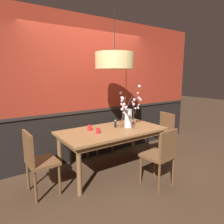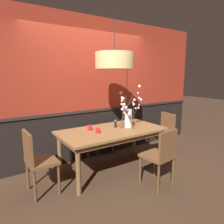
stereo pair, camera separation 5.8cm
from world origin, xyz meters
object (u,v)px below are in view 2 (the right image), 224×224
(vase_with_blossoms, at_px, (128,114))
(pendant_lamp, at_px, (114,61))
(chair_head_east_end, at_px, (163,132))
(chair_near_side_right, at_px, (161,154))
(candle_holder_nearer_edge, at_px, (90,128))
(condiment_bottle, at_px, (115,124))
(dining_table, at_px, (112,134))
(chair_far_side_left, at_px, (75,133))
(chair_far_side_right, at_px, (100,129))
(candle_holder_nearer_center, at_px, (98,131))
(chair_head_west_end, at_px, (37,158))

(vase_with_blossoms, height_order, pendant_lamp, pendant_lamp)
(chair_head_east_end, bearing_deg, chair_near_side_right, -139.30)
(candle_holder_nearer_edge, relative_size, condiment_bottle, 0.68)
(pendant_lamp, bearing_deg, condiment_bottle, 45.64)
(dining_table, relative_size, chair_far_side_left, 1.99)
(chair_head_east_end, distance_m, chair_far_side_right, 1.34)
(chair_far_side_left, height_order, candle_holder_nearer_center, chair_far_side_left)
(vase_with_blossoms, distance_m, candle_holder_nearer_center, 0.68)
(dining_table, bearing_deg, chair_near_side_right, -70.50)
(chair_far_side_left, xyz_separation_m, chair_head_east_end, (1.60, -0.90, -0.01))
(candle_holder_nearer_center, bearing_deg, chair_head_east_end, 2.07)
(chair_far_side_right, bearing_deg, condiment_bottle, -101.00)
(condiment_bottle, bearing_deg, candle_holder_nearer_edge, 171.09)
(condiment_bottle, bearing_deg, candle_holder_nearer_center, -162.36)
(chair_head_east_end, relative_size, pendant_lamp, 0.89)
(candle_holder_nearer_center, xyz_separation_m, candle_holder_nearer_edge, (-0.03, 0.22, 0.00))
(vase_with_blossoms, xyz_separation_m, pendant_lamp, (-0.28, 0.02, 0.92))
(dining_table, bearing_deg, chair_head_west_end, -178.74)
(chair_head_east_end, distance_m, chair_head_west_end, 2.56)
(condiment_bottle, bearing_deg, chair_far_side_right, 79.00)
(chair_far_side_left, relative_size, vase_with_blossoms, 1.20)
(chair_far_side_right, relative_size, candle_holder_nearer_center, 11.17)
(chair_head_east_end, height_order, candle_holder_nearer_center, chair_head_east_end)
(chair_head_east_end, xyz_separation_m, candle_holder_nearer_center, (-1.60, -0.06, 0.28))
(chair_head_west_end, bearing_deg, condiment_bottle, 4.67)
(candle_holder_nearer_center, distance_m, pendant_lamp, 1.17)
(vase_with_blossoms, xyz_separation_m, condiment_bottle, (-0.21, 0.10, -0.17))
(dining_table, height_order, chair_head_east_end, chair_head_east_end)
(chair_head_west_end, distance_m, pendant_lamp, 1.90)
(dining_table, bearing_deg, candle_holder_nearer_edge, 155.08)
(chair_near_side_right, bearing_deg, pendant_lamp, 106.11)
(candle_holder_nearer_edge, bearing_deg, chair_head_east_end, -5.51)
(chair_far_side_right, height_order, candle_holder_nearer_edge, chair_far_side_right)
(chair_far_side_left, height_order, condiment_bottle, chair_far_side_left)
(chair_head_east_end, xyz_separation_m, condiment_bottle, (-1.16, 0.08, 0.30))
(chair_far_side_right, xyz_separation_m, vase_with_blossoms, (0.05, -0.90, 0.46))
(chair_head_east_end, height_order, pendant_lamp, pendant_lamp)
(dining_table, height_order, candle_holder_nearer_center, candle_holder_nearer_center)
(chair_far_side_left, distance_m, chair_head_east_end, 1.83)
(chair_near_side_right, xyz_separation_m, condiment_bottle, (-0.17, 0.93, 0.29))
(chair_head_west_end, distance_m, chair_far_side_right, 1.81)
(chair_near_side_right, bearing_deg, dining_table, 109.50)
(dining_table, relative_size, chair_head_east_end, 2.03)
(chair_head_west_end, relative_size, candle_holder_nearer_edge, 10.01)
(chair_far_side_right, bearing_deg, candle_holder_nearer_center, -122.50)
(dining_table, bearing_deg, chair_far_side_right, 72.10)
(condiment_bottle, relative_size, pendant_lamp, 0.14)
(chair_near_side_right, bearing_deg, vase_with_blossoms, 87.48)
(chair_far_side_left, height_order, chair_near_side_right, chair_far_side_left)
(chair_head_east_end, xyz_separation_m, vase_with_blossoms, (-0.95, -0.02, 0.47))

